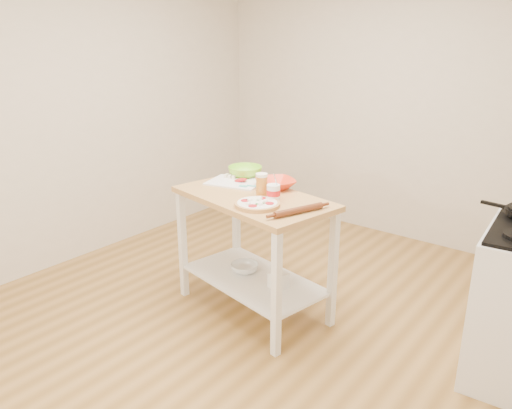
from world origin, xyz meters
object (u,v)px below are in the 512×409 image
Objects in this scene: prep_island at (253,229)px; cutting_board at (235,182)px; green_bowl at (245,172)px; spatula at (249,186)px; yogurt_tub at (273,192)px; rolling_pin at (299,210)px; orange_bowl at (276,184)px; pizza at (257,204)px; beer_pint at (262,185)px; shelf_bin at (279,280)px; shelf_glass_bowl at (245,268)px; knife at (239,176)px.

prep_island is 2.69× the size of cutting_board.
spatula is at bearing -45.95° from green_bowl.
yogurt_tub reaches higher than rolling_pin.
cutting_board is at bearing -166.59° from orange_bowl.
prep_island is at bearing 135.39° from pizza.
pizza is 0.83× the size of rolling_pin.
orange_bowl is 0.29m from yogurt_tub.
prep_island is at bearing -161.20° from beer_pint.
shelf_bin is (0.22, -0.25, -0.62)m from orange_bowl.
pizza is at bearing -44.61° from prep_island.
yogurt_tub reaches higher than spatula.
shelf_glass_bowl is (-0.13, -0.21, -0.64)m from orange_bowl.
shelf_glass_bowl is at bearing 173.63° from yogurt_tub.
beer_pint reaches higher than shelf_bin.
rolling_pin is at bearing -41.72° from knife.
beer_pint is at bearing -42.77° from spatula.
prep_island is at bearing -42.47° from cutting_board.
beer_pint is 0.12m from yogurt_tub.
knife is 1.33× the size of yogurt_tub.
knife is 0.72m from shelf_glass_bowl.
cutting_board is at bearing 159.81° from rolling_pin.
rolling_pin reaches higher than knife.
green_bowl is at bearing 141.85° from beer_pint.
yogurt_tub is at bearing -6.37° from shelf_glass_bowl.
beer_pint is at bearing -4.82° from shelf_glass_bowl.
shelf_glass_bowl is (0.03, -0.09, -0.62)m from spatula.
green_bowl is at bearing 64.92° from knife.
beer_pint reaches higher than cutting_board.
yogurt_tub is (0.17, 0.00, 0.31)m from prep_island.
knife is 0.39m from orange_bowl.
beer_pint is (0.20, -0.10, 0.07)m from spatula.
pizza is 1.53× the size of yogurt_tub.
pizza is 1.82× the size of beer_pint.
orange_bowl reaches higher than knife.
beer_pint is at bearing 18.80° from prep_island.
cutting_board is 1.65× the size of orange_bowl.
shelf_glass_bowl is at bearing -51.86° from green_bowl.
shelf_glass_bowl is at bearing -48.24° from cutting_board.
spatula is 1.26× the size of shelf_bin.
rolling_pin is at bearing -18.62° from beer_pint.
rolling_pin is (0.40, -0.13, -0.06)m from beer_pint.
orange_bowl is 1.32× the size of shelf_glass_bowl.
shelf_glass_bowl is (-0.17, 0.01, -0.69)m from beer_pint.
rolling_pin is at bearing -26.03° from shelf_bin.
pizza is 0.22m from beer_pint.
cutting_board reaches higher than shelf_bin.
pizza is at bearing -114.65° from shelf_bin.
rolling_pin is at bearing -14.63° from shelf_glass_bowl.
beer_pint is at bearing -35.88° from cutting_board.
rolling_pin is (0.82, -0.39, 0.00)m from knife.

